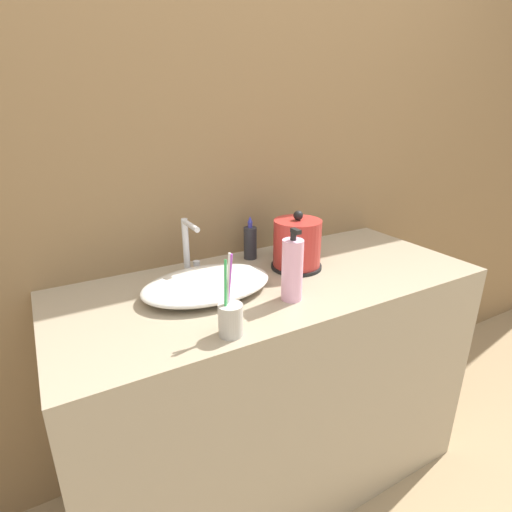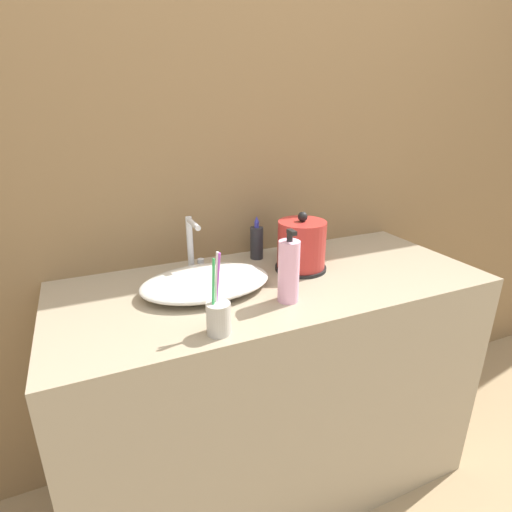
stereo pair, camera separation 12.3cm
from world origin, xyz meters
TOP-DOWN VIEW (x-y plane):
  - wall_back at (0.00, 0.63)m, footprint 6.00×0.04m
  - vanity_counter at (0.00, 0.30)m, footprint 1.45×0.61m
  - sink_basin at (-0.23, 0.33)m, footprint 0.42×0.28m
  - faucet at (-0.23, 0.49)m, footprint 0.06×0.13m
  - electric_kettle at (0.13, 0.36)m, footprint 0.18×0.18m
  - toothbrush_cup at (-0.28, 0.07)m, footprint 0.06×0.06m
  - lotion_bottle at (-0.03, 0.16)m, footprint 0.06×0.06m
  - shampoo_bottle at (0.17, 0.49)m, footprint 0.06×0.06m
  - mouthwash_bottle at (0.03, 0.53)m, footprint 0.05×0.05m

SIDE VIEW (x-z plane):
  - vanity_counter at x=0.00m, z-range 0.00..0.87m
  - sink_basin at x=-0.23m, z-range 0.87..0.93m
  - toothbrush_cup at x=-0.28m, z-range 0.81..1.03m
  - shampoo_bottle at x=0.17m, z-range 0.85..1.00m
  - mouthwash_bottle at x=0.03m, z-range 0.85..1.02m
  - electric_kettle at x=0.13m, z-range 0.85..1.06m
  - lotion_bottle at x=-0.03m, z-range 0.85..1.08m
  - faucet at x=-0.23m, z-range 0.88..1.08m
  - wall_back at x=0.00m, z-range 0.00..2.60m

